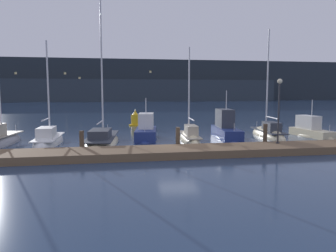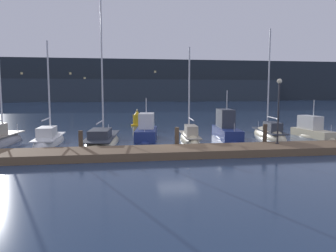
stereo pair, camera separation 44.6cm
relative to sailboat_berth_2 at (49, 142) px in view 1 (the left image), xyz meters
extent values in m
plane|color=navy|center=(8.88, -4.58, -0.11)|extent=(400.00, 400.00, 0.00)
cube|color=brown|center=(8.88, -6.14, 0.11)|extent=(31.30, 2.80, 0.45)
cylinder|color=#4C3D2D|center=(2.78, -4.49, 0.59)|extent=(0.28, 0.28, 1.41)
cylinder|color=#4C3D2D|center=(8.88, -4.49, 0.65)|extent=(0.28, 0.28, 1.52)
cylinder|color=#4C3D2D|center=(14.98, -4.49, 0.70)|extent=(0.28, 0.28, 1.63)
cylinder|color=silver|center=(-2.98, 2.65, 0.81)|extent=(0.04, 0.04, 0.50)
ellipsoid|color=white|center=(0.00, 0.06, -0.11)|extent=(1.92, 6.29, 1.51)
cube|color=silver|center=(0.00, 0.06, 0.34)|extent=(1.61, 5.29, 0.08)
cube|color=silver|center=(-0.01, -0.69, 0.77)|extent=(1.14, 2.02, 0.78)
cylinder|color=silver|center=(0.01, 0.57, 3.90)|extent=(0.12, 0.12, 7.12)
cylinder|color=silver|center=(-0.01, -0.77, 1.73)|extent=(0.12, 2.68, 0.09)
cylinder|color=silver|center=(0.03, 2.95, 0.59)|extent=(0.04, 0.04, 0.50)
ellipsoid|color=beige|center=(3.92, -0.50, -0.11)|extent=(3.12, 8.34, 1.25)
cube|color=#333842|center=(3.92, -0.50, 0.37)|extent=(2.62, 7.01, 0.08)
cube|color=#333842|center=(3.82, -1.47, 0.71)|extent=(1.64, 2.73, 0.59)
cylinder|color=silver|center=(3.98, 0.15, 5.75)|extent=(0.12, 0.12, 10.75)
cylinder|color=silver|center=(3.83, -1.37, 1.52)|extent=(0.40, 3.04, 0.09)
cylinder|color=silver|center=(4.30, 3.23, 0.62)|extent=(0.04, 0.04, 0.50)
ellipsoid|color=navy|center=(7.34, 0.65, -0.11)|extent=(2.43, 5.07, 0.90)
cube|color=navy|center=(7.34, 0.65, 0.31)|extent=(2.22, 4.57, 0.85)
cube|color=silver|center=(7.41, 1.13, 1.35)|extent=(1.48, 2.29, 1.21)
cube|color=black|center=(7.55, 2.09, 1.53)|extent=(1.06, 0.40, 0.54)
cylinder|color=silver|center=(7.35, 0.74, 2.58)|extent=(0.07, 0.07, 1.25)
cylinder|color=silver|center=(7.03, -1.38, 1.04)|extent=(0.04, 0.04, 0.60)
ellipsoid|color=beige|center=(10.55, -0.88, -0.11)|extent=(1.81, 5.96, 1.63)
cube|color=#A39984|center=(10.55, -0.88, 0.40)|extent=(1.52, 5.01, 0.08)
cube|color=#A39984|center=(10.49, -1.58, 0.82)|extent=(0.95, 1.94, 0.76)
cylinder|color=silver|center=(10.59, -0.41, 3.75)|extent=(0.12, 0.12, 6.69)
cylinder|color=silver|center=(10.49, -1.61, 1.67)|extent=(0.29, 2.40, 0.09)
cylinder|color=silver|center=(10.77, 1.81, 0.65)|extent=(0.04, 0.04, 0.50)
ellipsoid|color=navy|center=(13.82, 0.03, -0.11)|extent=(2.16, 5.79, 0.94)
cube|color=navy|center=(13.82, 0.03, 0.33)|extent=(1.98, 5.22, 0.89)
cube|color=#333842|center=(13.88, 0.59, 1.51)|extent=(1.33, 2.59, 1.48)
cube|color=black|center=(14.00, 1.72, 1.74)|extent=(0.98, 0.38, 0.66)
cylinder|color=silver|center=(13.84, 0.14, 3.02)|extent=(0.07, 0.07, 1.54)
cylinder|color=silver|center=(13.58, -2.33, 1.07)|extent=(0.04, 0.04, 0.60)
ellipsoid|color=beige|center=(17.76, 0.55, -0.11)|extent=(2.34, 6.54, 1.66)
cube|color=#333842|center=(17.76, 0.55, 0.40)|extent=(1.97, 5.49, 0.08)
cube|color=#333842|center=(17.67, -0.21, 0.82)|extent=(1.20, 2.14, 0.76)
cylinder|color=silver|center=(17.81, 1.06, 4.66)|extent=(0.12, 0.12, 8.53)
cylinder|color=silver|center=(17.67, -0.18, 1.56)|extent=(0.37, 2.48, 0.09)
cylinder|color=silver|center=(18.09, 3.47, 0.65)|extent=(0.04, 0.04, 0.50)
ellipsoid|color=beige|center=(21.33, -0.22, -0.11)|extent=(1.98, 4.92, 1.16)
cube|color=beige|center=(21.33, -0.22, 0.21)|extent=(1.81, 4.43, 0.64)
cube|color=silver|center=(21.29, 0.26, 1.09)|extent=(1.23, 2.20, 1.13)
cube|color=black|center=(21.19, 1.21, 1.26)|extent=(0.93, 0.32, 0.51)
cylinder|color=silver|center=(21.32, -0.13, 2.34)|extent=(0.07, 0.07, 1.36)
cylinder|color=silver|center=(21.53, -2.23, 0.82)|extent=(0.04, 0.04, 0.60)
cylinder|color=gold|center=(7.25, 11.09, -0.03)|extent=(1.39, 1.39, 0.16)
cylinder|color=gold|center=(7.25, 11.09, 0.58)|extent=(0.93, 0.93, 1.07)
cone|color=gold|center=(7.25, 11.09, 1.37)|extent=(0.65, 0.65, 0.50)
sphere|color=#F9EAB7|center=(7.25, 11.09, 1.67)|extent=(0.16, 0.16, 0.16)
cylinder|color=#2D2D33|center=(15.34, -5.56, 0.37)|extent=(0.24, 0.24, 0.06)
cylinder|color=#2D2D33|center=(15.34, -5.56, 2.32)|extent=(0.10, 0.10, 3.84)
sphere|color=#F9EAB7|center=(15.34, -5.56, 4.37)|extent=(0.32, 0.32, 0.32)
cube|color=#232B33|center=(8.88, 109.15, 7.88)|extent=(240.00, 16.00, 15.99)
cube|color=#2C363F|center=(-4.59, 99.15, 3.92)|extent=(144.00, 10.00, 8.06)
cube|color=#F4DB8C|center=(19.76, 101.10, 11.06)|extent=(0.80, 0.10, 0.80)
cube|color=#F4DB8C|center=(31.79, 101.10, 3.41)|extent=(0.80, 0.10, 0.80)
cube|color=#F4DB8C|center=(55.51, 101.10, 4.95)|extent=(0.80, 0.10, 0.80)
cube|color=#F4DB8C|center=(-28.86, 101.10, 10.10)|extent=(0.80, 0.10, 0.80)
cube|color=#F4DB8C|center=(-6.69, 101.10, 8.45)|extent=(0.80, 0.10, 0.80)
cube|color=#F4DB8C|center=(-11.80, 101.10, 10.19)|extent=(0.80, 0.10, 0.80)
cube|color=#F4DB8C|center=(30.09, 101.10, 1.66)|extent=(0.80, 0.10, 0.80)
cube|color=#F4DB8C|center=(12.01, 101.10, 6.61)|extent=(0.80, 0.10, 0.80)
cube|color=#F4DB8C|center=(25.79, 101.10, 5.96)|extent=(0.80, 0.10, 0.80)
cube|color=#F4DB8C|center=(22.92, 101.10, 2.45)|extent=(0.80, 0.10, 0.80)
camera|label=1|loc=(4.61, -25.20, 3.75)|focal=35.00mm
camera|label=2|loc=(5.05, -25.27, 3.75)|focal=35.00mm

